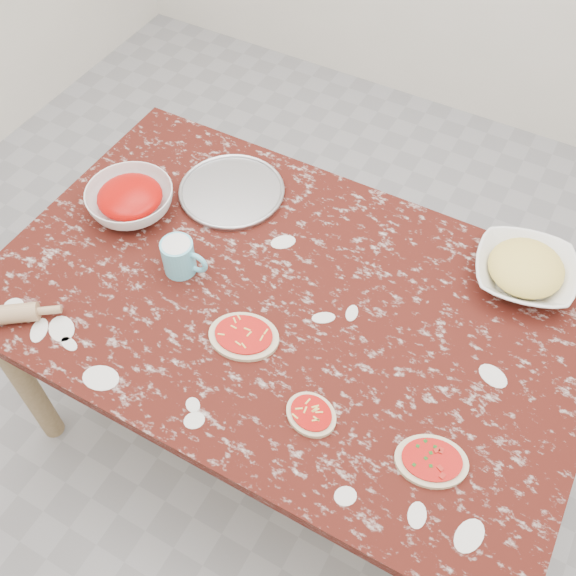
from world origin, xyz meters
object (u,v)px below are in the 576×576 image
at_px(cheese_bowl, 524,272).
at_px(flour_mug, 180,257).
at_px(pizza_tray, 232,192).
at_px(worktable, 288,317).
at_px(sauce_bowl, 131,201).

xyz_separation_m(cheese_bowl, flour_mug, (-0.84, -0.42, 0.02)).
distance_m(pizza_tray, flour_mug, 0.33).
height_order(worktable, cheese_bowl, cheese_bowl).
relative_size(worktable, pizza_tray, 5.09).
relative_size(worktable, sauce_bowl, 6.24).
height_order(sauce_bowl, cheese_bowl, sauce_bowl).
distance_m(worktable, sauce_bowl, 0.58).
height_order(worktable, flour_mug, flour_mug).
bearing_deg(flour_mug, worktable, 9.41).
bearing_deg(flour_mug, pizza_tray, 96.54).
bearing_deg(cheese_bowl, pizza_tray, -173.68).
bearing_deg(sauce_bowl, cheese_bowl, 15.31).
distance_m(worktable, cheese_bowl, 0.65).
relative_size(worktable, cheese_bowl, 5.92).
bearing_deg(pizza_tray, flour_mug, -83.46).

